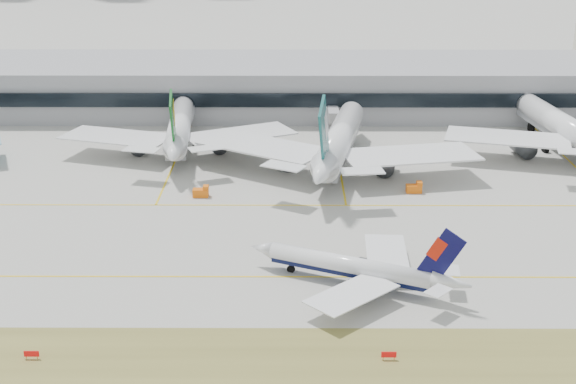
{
  "coord_description": "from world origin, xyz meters",
  "views": [
    {
      "loc": [
        5.22,
        -132.42,
        62.89
      ],
      "look_at": [
        4.58,
        18.0,
        7.5
      ],
      "focal_mm": 50.0,
      "sensor_mm": 36.0,
      "label": 1
    }
  ],
  "objects_px": {
    "terminal": "(275,85)",
    "widebody_china_air": "(564,129)",
    "taxiing_airliner": "(357,268)",
    "widebody_eva": "(179,130)",
    "widebody_cathay": "(338,143)"
  },
  "relations": [
    {
      "from": "widebody_eva",
      "to": "widebody_china_air",
      "type": "height_order",
      "value": "widebody_china_air"
    },
    {
      "from": "widebody_eva",
      "to": "terminal",
      "type": "relative_size",
      "value": 0.22
    },
    {
      "from": "taxiing_airliner",
      "to": "widebody_eva",
      "type": "distance_m",
      "value": 87.92
    },
    {
      "from": "taxiing_airliner",
      "to": "widebody_cathay",
      "type": "relative_size",
      "value": 0.55
    },
    {
      "from": "taxiing_airliner",
      "to": "widebody_cathay",
      "type": "height_order",
      "value": "widebody_cathay"
    },
    {
      "from": "taxiing_airliner",
      "to": "widebody_cathay",
      "type": "xyz_separation_m",
      "value": [
        0.09,
        63.21,
        3.34
      ]
    },
    {
      "from": "taxiing_airliner",
      "to": "widebody_china_air",
      "type": "distance_m",
      "value": 97.15
    },
    {
      "from": "widebody_eva",
      "to": "terminal",
      "type": "bearing_deg",
      "value": -32.54
    },
    {
      "from": "taxiing_airliner",
      "to": "widebody_eva",
      "type": "relative_size",
      "value": 0.61
    },
    {
      "from": "widebody_eva",
      "to": "taxiing_airliner",
      "type": "bearing_deg",
      "value": -156.88
    },
    {
      "from": "terminal",
      "to": "widebody_china_air",
      "type": "bearing_deg",
      "value": -31.33
    },
    {
      "from": "widebody_cathay",
      "to": "widebody_china_air",
      "type": "height_order",
      "value": "widebody_cathay"
    },
    {
      "from": "taxiing_airliner",
      "to": "widebody_china_air",
      "type": "bearing_deg",
      "value": -103.15
    },
    {
      "from": "taxiing_airliner",
      "to": "terminal",
      "type": "height_order",
      "value": "terminal"
    },
    {
      "from": "taxiing_airliner",
      "to": "widebody_china_air",
      "type": "relative_size",
      "value": 0.56
    }
  ]
}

